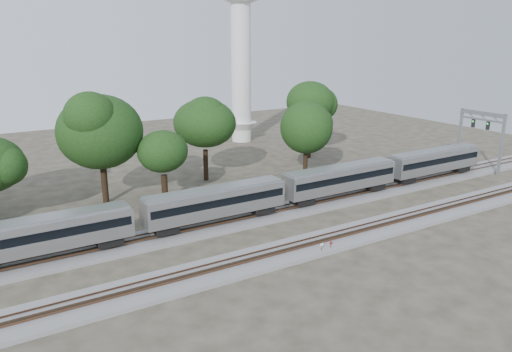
{
  "coord_description": "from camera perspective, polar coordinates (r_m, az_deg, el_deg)",
  "views": [
    {
      "loc": [
        -23.29,
        -41.12,
        20.87
      ],
      "look_at": [
        4.89,
        5.0,
        5.56
      ],
      "focal_mm": 35.0,
      "sensor_mm": 36.0,
      "label": 1
    }
  ],
  "objects": [
    {
      "name": "ground",
      "position": [
        51.66,
        -1.76,
        -8.02
      ],
      "size": [
        160.0,
        160.0,
        0.0
      ],
      "primitive_type": "plane",
      "color": "#383328",
      "rests_on": "ground"
    },
    {
      "name": "tree_4",
      "position": [
        64.03,
        -10.61,
        2.75
      ],
      "size": [
        6.83,
        6.83,
        9.63
      ],
      "color": "black",
      "rests_on": "ground"
    },
    {
      "name": "track_near",
      "position": [
        48.45,
        0.62,
        -9.43
      ],
      "size": [
        160.0,
        5.0,
        0.73
      ],
      "color": "slate",
      "rests_on": "ground"
    },
    {
      "name": "signal_gantry",
      "position": [
        85.45,
        24.34,
        5.03
      ],
      "size": [
        0.66,
        7.82,
        9.51
      ],
      "color": "gray",
      "rests_on": "ground"
    },
    {
      "name": "tree_7",
      "position": [
        86.9,
        6.2,
        8.4
      ],
      "size": [
        9.96,
        9.96,
        14.05
      ],
      "color": "black",
      "rests_on": "ground"
    },
    {
      "name": "train",
      "position": [
        55.63,
        -4.53,
        -2.86
      ],
      "size": [
        86.72,
        2.99,
        4.4
      ],
      "color": "#AFB1B6",
      "rests_on": "ground"
    },
    {
      "name": "switch_stand_red",
      "position": [
        50.8,
        8.53,
        -7.8
      ],
      "size": [
        0.33,
        0.09,
        1.05
      ],
      "rotation": [
        0.0,
        0.0,
        0.17
      ],
      "color": "#512D19",
      "rests_on": "ground"
    },
    {
      "name": "switch_stand_white",
      "position": [
        50.07,
        7.51,
        -8.04
      ],
      "size": [
        0.36,
        0.09,
        1.15
      ],
      "rotation": [
        0.0,
        0.0,
        -0.17
      ],
      "color": "#512D19",
      "rests_on": "ground"
    },
    {
      "name": "switch_lever",
      "position": [
        49.98,
        6.14,
        -8.77
      ],
      "size": [
        0.58,
        0.46,
        0.3
      ],
      "primitive_type": "cube",
      "rotation": [
        0.0,
        0.0,
        0.38
      ],
      "color": "#512D19",
      "rests_on": "ground"
    },
    {
      "name": "track_far",
      "position": [
        56.47,
        -4.79,
        -5.7
      ],
      "size": [
        160.0,
        5.0,
        0.73
      ],
      "color": "slate",
      "rests_on": "ground"
    },
    {
      "name": "tree_3",
      "position": [
        64.94,
        -17.38,
        4.82
      ],
      "size": [
        9.45,
        9.45,
        13.32
      ],
      "color": "black",
      "rests_on": "ground"
    },
    {
      "name": "tree_6",
      "position": [
        74.24,
        5.78,
        5.54
      ],
      "size": [
        7.87,
        7.87,
        11.1
      ],
      "color": "black",
      "rests_on": "ground"
    },
    {
      "name": "tree_5",
      "position": [
        73.0,
        -5.89,
        6.01
      ],
      "size": [
        8.7,
        8.7,
        12.26
      ],
      "color": "black",
      "rests_on": "ground"
    }
  ]
}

